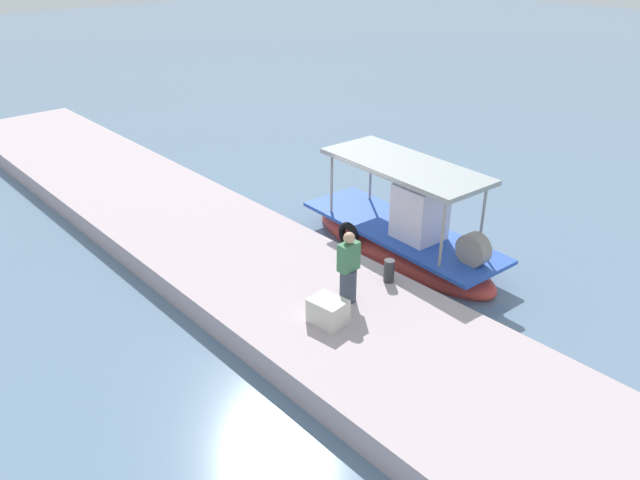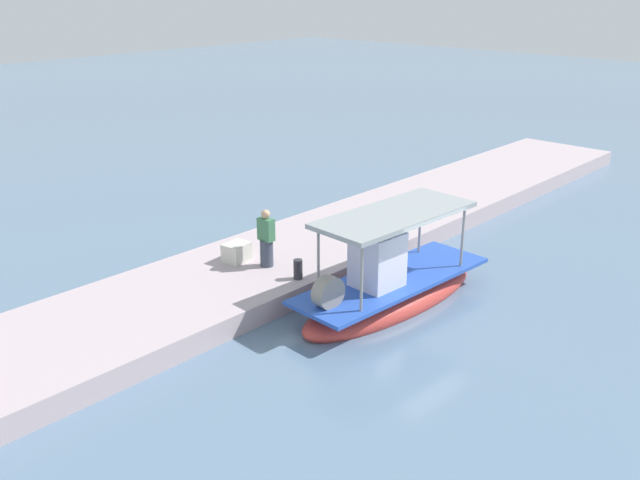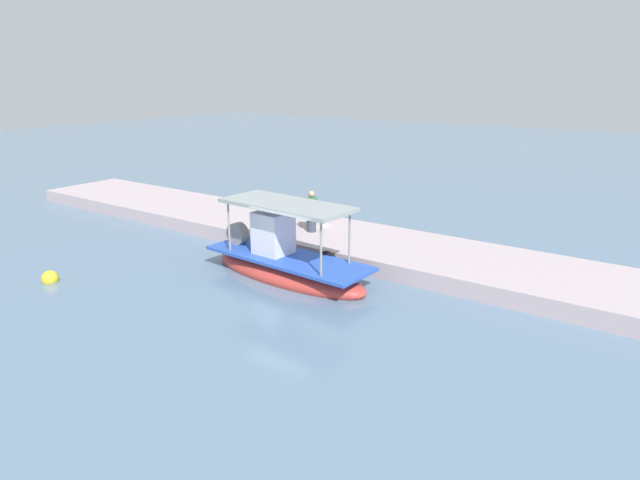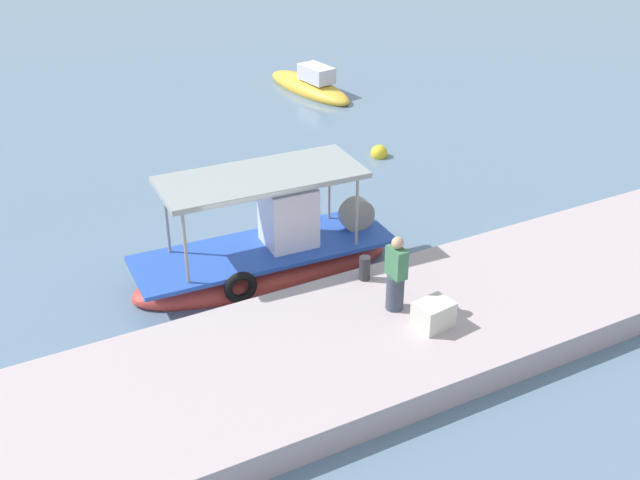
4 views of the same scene
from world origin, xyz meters
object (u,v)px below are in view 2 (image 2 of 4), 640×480
(fisherman_near_bollard, at_px, (266,241))
(mooring_bollard, at_px, (298,269))
(cargo_crate, at_px, (237,252))
(main_fishing_boat, at_px, (390,288))

(fisherman_near_bollard, bearing_deg, mooring_bollard, 87.73)
(fisherman_near_bollard, xyz_separation_m, cargo_crate, (0.32, -0.88, -0.47))
(fisherman_near_bollard, distance_m, cargo_crate, 1.05)
(main_fishing_boat, distance_m, cargo_crate, 4.45)
(main_fishing_boat, height_order, fisherman_near_bollard, main_fishing_boat)
(main_fishing_boat, relative_size, cargo_crate, 8.82)
(main_fishing_boat, height_order, mooring_bollard, main_fishing_boat)
(fisherman_near_bollard, height_order, mooring_bollard, fisherman_near_bollard)
(fisherman_near_bollard, relative_size, mooring_bollard, 3.03)
(mooring_bollard, bearing_deg, main_fishing_boat, 123.56)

